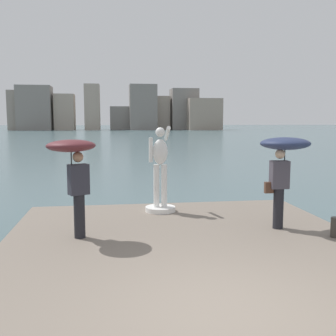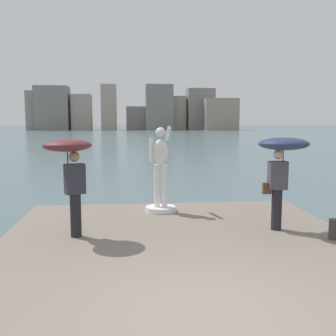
% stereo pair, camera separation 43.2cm
% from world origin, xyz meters
% --- Properties ---
extents(ground_plane, '(400.00, 400.00, 0.00)m').
position_xyz_m(ground_plane, '(0.00, 40.00, 0.00)').
color(ground_plane, '#4C666B').
extents(pier, '(7.11, 9.52, 0.40)m').
position_xyz_m(pier, '(0.00, 1.76, 0.20)').
color(pier, slate).
rests_on(pier, ground).
extents(statue_white_figure, '(0.77, 0.95, 2.20)m').
position_xyz_m(statue_white_figure, '(-0.17, 5.52, 1.27)').
color(statue_white_figure, white).
rests_on(statue_white_figure, pier).
extents(onlooker_left, '(1.27, 1.27, 1.98)m').
position_xyz_m(onlooker_left, '(-2.14, 3.42, 1.94)').
color(onlooker_left, black).
rests_on(onlooker_left, pier).
extents(onlooker_right, '(1.09, 1.09, 1.99)m').
position_xyz_m(onlooker_right, '(2.25, 3.56, 2.00)').
color(onlooker_right, black).
rests_on(onlooker_right, pier).
extents(mooring_bollard, '(0.19, 0.19, 0.40)m').
position_xyz_m(mooring_bollard, '(3.03, 2.74, 0.60)').
color(mooring_bollard, '#38332D').
rests_on(mooring_bollard, pier).
extents(distant_skyline, '(60.13, 11.99, 13.00)m').
position_xyz_m(distant_skyline, '(0.64, 113.49, 5.67)').
color(distant_skyline, gray).
rests_on(distant_skyline, ground).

